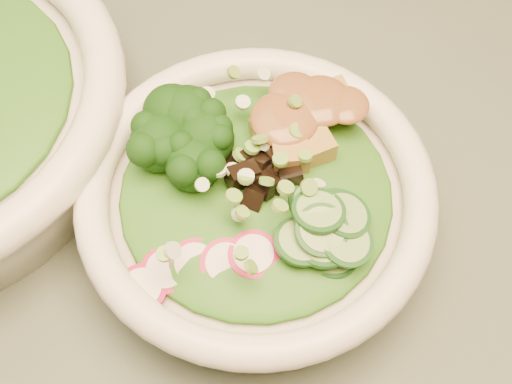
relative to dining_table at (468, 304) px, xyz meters
name	(u,v)px	position (x,y,z in m)	size (l,w,h in m)	color
dining_table	(468,304)	(0.00, 0.00, 0.00)	(1.20, 0.80, 0.75)	black
salad_bowl	(256,205)	(-0.16, 0.07, 0.15)	(0.23, 0.23, 0.06)	white
lettuce_bed	(256,191)	(-0.16, 0.07, 0.17)	(0.18, 0.18, 0.02)	#1B5612
broccoli_florets	(183,145)	(-0.20, 0.12, 0.18)	(0.07, 0.06, 0.04)	black
radish_slices	(210,262)	(-0.21, 0.04, 0.17)	(0.10, 0.03, 0.02)	#9F0C35
cucumber_slices	(334,227)	(-0.13, 0.03, 0.18)	(0.06, 0.06, 0.03)	#90BB68
mushroom_heap	(265,170)	(-0.15, 0.08, 0.18)	(0.06, 0.06, 0.03)	black
tofu_cubes	(301,124)	(-0.12, 0.11, 0.18)	(0.08, 0.05, 0.03)	#AA8538
peanut_sauce	(302,114)	(-0.12, 0.11, 0.19)	(0.06, 0.05, 0.01)	brown
scallion_garnish	(256,175)	(-0.16, 0.07, 0.19)	(0.17, 0.17, 0.02)	#6EA53A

